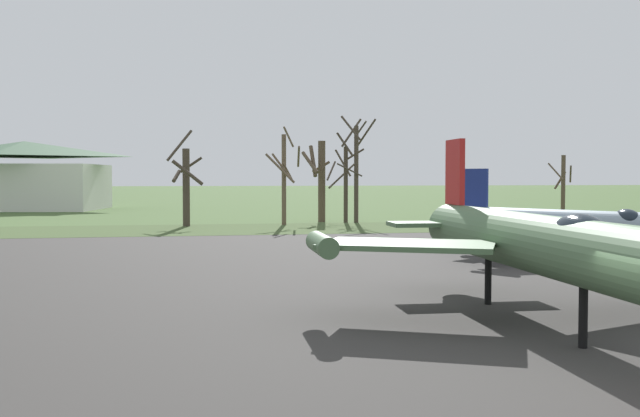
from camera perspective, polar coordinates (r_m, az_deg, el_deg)
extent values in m
cube|color=#383533|center=(28.54, 7.86, -5.59)|extent=(96.48, 47.05, 0.05)
cube|color=#3B4F27|center=(57.18, -1.50, -1.53)|extent=(156.48, 12.00, 0.06)
cylinder|color=#8EA3B2|center=(36.97, 17.99, -1.06)|extent=(7.05, 9.91, 1.27)
cylinder|color=black|center=(40.03, 10.74, -0.72)|extent=(1.12, 1.07, 0.89)
ellipsoid|color=#19232D|center=(35.61, 22.26, -0.69)|extent=(0.87, 1.64, 0.82)
cube|color=#8EA3B2|center=(35.08, 14.79, -1.36)|extent=(4.21, 2.49, 0.12)
cube|color=#8EA3B2|center=(39.68, 18.82, -0.98)|extent=(3.83, 4.57, 0.12)
cylinder|color=#8EA3B2|center=(33.68, 12.20, -1.49)|extent=(1.50, 1.96, 0.47)
cylinder|color=#8EA3B2|center=(41.71, 19.46, -0.82)|extent=(1.50, 1.96, 0.47)
cube|color=navy|center=(39.52, 11.68, 1.56)|extent=(0.95, 1.36, 1.95)
cube|color=#8EA3B2|center=(38.62, 10.78, -0.70)|extent=(2.11, 1.94, 0.12)
cube|color=#8EA3B2|center=(40.46, 12.65, -0.57)|extent=(2.11, 1.94, 0.12)
cylinder|color=black|center=(35.97, 21.35, -3.16)|extent=(0.17, 0.17, 1.18)
cylinder|color=black|center=(38.27, 14.78, -2.75)|extent=(0.17, 0.17, 1.18)
cylinder|color=#4C6B47|center=(20.97, 15.61, -2.48)|extent=(2.06, 13.59, 1.56)
cylinder|color=black|center=(27.58, 9.60, -1.26)|extent=(1.12, 0.90, 1.09)
ellipsoid|color=#19232D|center=(18.46, 19.12, -1.85)|extent=(1.01, 1.91, 0.95)
cube|color=#4C6B47|center=(20.80, 6.71, -2.77)|extent=(5.39, 4.50, 0.15)
cube|color=#4C6B47|center=(23.21, 21.71, -2.38)|extent=(5.34, 4.27, 0.15)
cylinder|color=#4C6B47|center=(20.82, 0.14, -2.75)|extent=(0.67, 2.52, 0.58)
cube|color=#B21E1E|center=(26.70, 10.20, 2.74)|extent=(0.24, 1.57, 2.28)
cube|color=#4C6B47|center=(26.19, 7.55, -1.18)|extent=(2.08, 1.53, 0.15)
cube|color=#4C6B47|center=(27.04, 12.96, -1.11)|extent=(2.08, 1.53, 0.15)
cylinder|color=black|center=(18.51, 19.34, -7.89)|extent=(0.21, 0.21, 1.46)
cylinder|color=black|center=(23.88, 12.64, -5.50)|extent=(0.21, 0.21, 1.46)
cylinder|color=#42382D|center=(60.15, -10.12, 1.55)|extent=(0.56, 0.56, 6.19)
cylinder|color=#42382D|center=(59.00, -10.02, 2.70)|extent=(2.48, 0.50, 2.04)
cylinder|color=#42382D|center=(60.96, -9.76, 3.29)|extent=(1.82, 1.04, 1.29)
cylinder|color=#42382D|center=(61.14, -10.62, 4.73)|extent=(2.14, 1.25, 2.57)
cylinder|color=#42382D|center=(60.36, -10.84, 2.43)|extent=(0.75, 1.69, 1.03)
cylinder|color=brown|center=(61.01, -2.76, 2.17)|extent=(0.37, 0.37, 7.40)
cylinder|color=brown|center=(60.30, -2.96, 3.27)|extent=(1.55, 0.84, 2.02)
cylinder|color=brown|center=(61.05, -1.64, 3.96)|extent=(0.48, 2.48, 1.66)
cylinder|color=brown|center=(59.89, -3.05, 3.07)|extent=(2.34, 1.14, 2.40)
cylinder|color=brown|center=(60.71, -2.40, 5.45)|extent=(1.05, 0.86, 1.66)
cylinder|color=brown|center=(60.61, -2.42, 2.74)|extent=(1.08, 0.79, 1.61)
cylinder|color=brown|center=(65.83, 0.13, 2.07)|extent=(0.63, 0.63, 7.11)
cylinder|color=brown|center=(65.63, -0.53, 3.62)|extent=(0.49, 1.89, 2.81)
cylinder|color=brown|center=(66.58, 0.08, 3.18)|extent=(1.63, 0.39, 1.09)
cylinder|color=brown|center=(65.22, -0.77, 3.51)|extent=(1.20, 2.52, 2.01)
cylinder|color=#42382D|center=(64.57, 1.97, 1.81)|extent=(0.36, 0.36, 6.55)
cylinder|color=#42382D|center=(63.52, 2.27, 2.95)|extent=(2.25, 0.32, 1.16)
cylinder|color=#42382D|center=(64.89, 0.86, 2.89)|extent=(1.33, 2.46, 1.72)
cylinder|color=#42382D|center=(63.97, 1.90, 4.90)|extent=(1.46, 0.67, 2.05)
cylinder|color=#42382D|center=(63.94, 1.76, 3.47)|extent=(1.34, 0.95, 2.33)
cylinder|color=#42382D|center=(65.67, 1.64, 2.46)|extent=(2.44, 0.43, 2.21)
cylinder|color=#42382D|center=(64.08, 2.77, 2.58)|extent=(0.38, 0.38, 8.30)
cylinder|color=#42382D|center=(63.43, 2.35, 6.13)|extent=(1.53, 1.51, 2.15)
cylinder|color=#42382D|center=(64.70, 3.08, 6.01)|extent=(0.99, 1.08, 1.47)
cylinder|color=#42382D|center=(64.85, 2.68, 4.13)|extent=(1.60, 0.32, 1.05)
cylinder|color=#42382D|center=(64.99, 2.40, 5.77)|extent=(1.95, 0.68, 2.50)
cylinder|color=#42382D|center=(64.97, 3.51, 5.73)|extent=(1.34, 2.16, 2.37)
cylinder|color=brown|center=(71.68, 17.97, 1.51)|extent=(0.38, 0.38, 5.93)
cylinder|color=brown|center=(71.03, 17.45, 2.69)|extent=(0.66, 1.90, 1.59)
cylinder|color=brown|center=(72.11, 17.76, 2.05)|extent=(1.21, 0.28, 1.63)
cylinder|color=brown|center=(71.69, 18.48, 2.50)|extent=(0.77, 1.29, 1.55)
cube|color=silver|center=(97.15, -21.49, 1.53)|extent=(19.38, 15.94, 5.43)
pyramid|color=#38563D|center=(97.19, -21.53, 4.23)|extent=(20.35, 16.74, 1.86)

